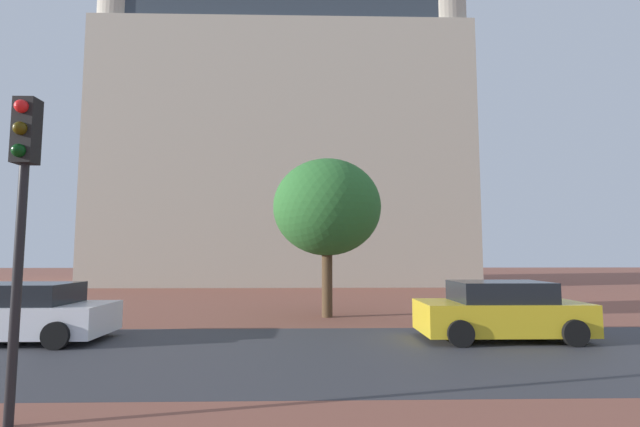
# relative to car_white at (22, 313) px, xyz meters

# --- Properties ---
(ground_plane) EXTENTS (120.00, 120.00, 0.00)m
(ground_plane) POSITION_rel_car_white_xyz_m (7.32, -0.97, -0.70)
(ground_plane) COLOR brown
(street_asphalt_strip) EXTENTS (120.00, 6.43, 0.00)m
(street_asphalt_strip) POSITION_rel_car_white_xyz_m (7.32, -1.41, -0.70)
(street_asphalt_strip) COLOR #38383D
(street_asphalt_strip) RESTS_ON ground_plane
(landmark_building) EXTENTS (26.86, 10.74, 37.38)m
(landmark_building) POSITION_rel_car_white_xyz_m (5.61, 22.49, 10.80)
(landmark_building) COLOR #B2A893
(landmark_building) RESTS_ON ground_plane
(car_white) EXTENTS (4.25, 2.10, 1.46)m
(car_white) POSITION_rel_car_white_xyz_m (0.00, 0.00, 0.00)
(car_white) COLOR silver
(car_white) RESTS_ON ground_plane
(car_yellow) EXTENTS (4.18, 2.05, 1.49)m
(car_yellow) POSITION_rel_car_white_xyz_m (12.22, 0.00, 0.01)
(car_yellow) COLOR gold
(car_yellow) RESTS_ON ground_plane
(traffic_light_pole) EXTENTS (0.28, 0.34, 4.31)m
(traffic_light_pole) POSITION_rel_car_white_xyz_m (3.41, -5.56, 2.33)
(traffic_light_pole) COLOR black
(traffic_light_pole) RESTS_ON ground_plane
(tree_curb_far) EXTENTS (3.84, 3.84, 5.59)m
(tree_curb_far) POSITION_rel_car_white_xyz_m (7.88, 4.13, 3.15)
(tree_curb_far) COLOR #4C3823
(tree_curb_far) RESTS_ON ground_plane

